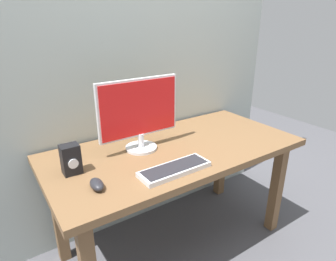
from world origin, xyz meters
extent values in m
plane|color=#4C4C51|center=(0.00, 0.00, 0.00)|extent=(6.00, 6.00, 0.00)
cube|color=#9EA8A3|center=(0.00, 0.41, 1.50)|extent=(2.26, 0.04, 3.00)
cube|color=brown|center=(0.00, 0.00, 0.71)|extent=(1.54, 0.75, 0.04)
cube|color=brown|center=(0.68, -0.28, 0.34)|extent=(0.07, 0.07, 0.69)
cube|color=brown|center=(-0.68, 0.28, 0.34)|extent=(0.07, 0.07, 0.69)
cube|color=brown|center=(0.68, 0.28, 0.34)|extent=(0.07, 0.07, 0.69)
cylinder|color=silver|center=(-0.19, 0.09, 0.73)|extent=(0.19, 0.19, 0.02)
cylinder|color=silver|center=(-0.19, 0.09, 0.78)|extent=(0.04, 0.04, 0.08)
cube|color=silver|center=(-0.19, 0.11, 0.98)|extent=(0.50, 0.02, 0.34)
cube|color=red|center=(-0.19, 0.09, 0.98)|extent=(0.47, 0.01, 0.31)
cube|color=silver|center=(-0.17, -0.24, 0.74)|extent=(0.38, 0.14, 0.03)
cube|color=#232328|center=(-0.17, -0.24, 0.75)|extent=(0.35, 0.11, 0.00)
ellipsoid|color=#232328|center=(-0.56, -0.17, 0.75)|extent=(0.06, 0.11, 0.04)
cube|color=black|center=(-0.61, 0.04, 0.80)|extent=(0.09, 0.07, 0.15)
cylinder|color=silver|center=(-0.61, 0.00, 0.79)|extent=(0.05, 0.01, 0.05)
camera|label=1|loc=(-0.92, -1.28, 1.46)|focal=30.63mm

